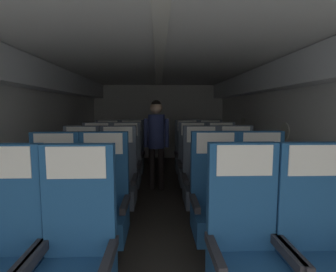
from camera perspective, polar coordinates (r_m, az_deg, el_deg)
ground at (r=3.85m, az=-1.80°, el=-15.43°), size 3.86×7.68×0.02m
fuselage_shell at (r=3.87m, az=-1.90°, el=7.83°), size 3.74×7.33×2.11m
seat_a_left_aisle at (r=1.81m, az=-19.90°, el=-24.59°), size 0.48×0.48×1.19m
seat_a_right_aisle at (r=2.02m, az=30.53°, el=-21.70°), size 0.48×0.48×1.19m
seat_a_right_window at (r=1.85m, az=17.02°, el=-23.84°), size 0.48×0.48×1.19m
seat_b_left_window at (r=2.67m, az=-24.19°, el=-14.45°), size 0.48×0.48×1.19m
seat_b_left_aisle at (r=2.56m, az=-14.24°, el=-15.02°), size 0.48×0.48×1.19m
seat_b_right_aisle at (r=2.69m, az=20.33°, el=-14.14°), size 0.48×0.48×1.19m
seat_b_right_window at (r=2.56m, az=10.65°, el=-14.88°), size 0.48×0.48×1.19m
seat_c_left_window at (r=3.42m, az=-18.79°, el=-9.68°), size 0.48×0.48×1.19m
seat_c_left_aisle at (r=3.32m, az=-11.07°, el=-9.96°), size 0.48×0.48×1.19m
seat_c_right_aisle at (r=3.44m, az=15.03°, el=-9.48°), size 0.48×0.48×1.19m
seat_c_right_window at (r=3.31m, az=7.47°, el=-9.93°), size 0.48×0.48×1.19m
seat_d_left_window at (r=4.18m, az=-15.57°, el=-6.70°), size 0.48×0.48×1.19m
seat_d_left_aisle at (r=4.10m, az=-9.34°, el=-6.81°), size 0.48×0.48×1.19m
seat_d_right_aisle at (r=4.21m, az=11.84°, el=-6.52°), size 0.48×0.48×1.19m
seat_d_right_window at (r=4.12m, az=5.59°, el=-6.68°), size 0.48×0.48×1.19m
seat_e_left_window at (r=4.98m, az=-13.28°, el=-4.58°), size 0.48×0.48×1.19m
seat_e_left_aisle at (r=4.93m, az=-8.11°, el=-4.58°), size 0.48×0.48×1.19m
seat_e_right_aisle at (r=4.99m, az=9.47°, el=-4.47°), size 0.48×0.48×1.19m
seat_e_right_window at (r=4.93m, az=4.29°, el=-4.53°), size 0.48×0.48×1.19m
flight_attendant at (r=4.39m, az=-2.60°, el=0.14°), size 0.43×0.28×1.55m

